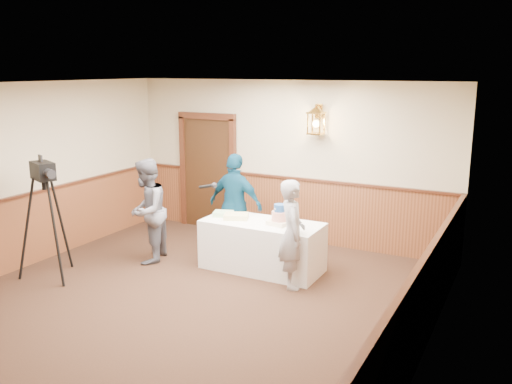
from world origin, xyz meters
TOP-DOWN VIEW (x-y plane):
  - ground at (0.00, 0.00)m, footprint 7.00×7.00m
  - room_shell at (-0.05, 0.45)m, footprint 6.02×7.02m
  - display_table at (0.33, 1.90)m, footprint 1.80×0.80m
  - tiered_cake at (0.62, 1.90)m, footprint 0.35×0.35m
  - sheet_cake_yellow at (-0.11, 1.88)m, footprint 0.44×0.39m
  - sheet_cake_green at (-0.36, 1.92)m, footprint 0.36×0.32m
  - interviewer at (-1.43, 1.40)m, footprint 1.57×0.95m
  - baker at (0.99, 1.51)m, footprint 0.60×0.67m
  - assistant_p at (-0.38, 2.35)m, footprint 1.00×0.48m
  - tv_camera_rig at (-2.26, 0.19)m, footprint 0.67×0.63m

SIDE VIEW (x-z plane):
  - ground at x=0.00m, z-range 0.00..0.00m
  - display_table at x=0.33m, z-range 0.00..0.75m
  - baker at x=0.99m, z-range 0.00..1.53m
  - tv_camera_rig at x=-2.26m, z-range -0.09..1.63m
  - sheet_cake_green at x=-0.36m, z-range 0.75..0.82m
  - sheet_cake_yellow at x=-0.11m, z-range 0.75..0.82m
  - interviewer at x=-1.43m, z-range 0.00..1.64m
  - assistant_p at x=-0.38m, z-range 0.00..1.67m
  - tiered_cake at x=0.62m, z-range 0.72..1.02m
  - room_shell at x=-0.05m, z-range 0.12..2.93m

